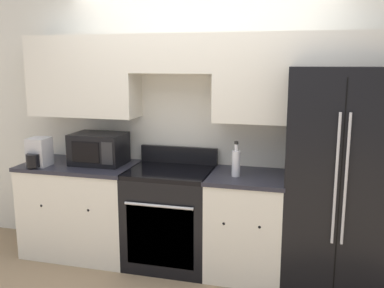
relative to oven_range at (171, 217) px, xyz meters
name	(u,v)px	position (x,y,z in m)	size (l,w,h in m)	color
ground_plane	(183,281)	(0.21, -0.31, -0.46)	(12.00, 12.00, 0.00)	#937A5B
wall_back	(201,105)	(0.22, 0.28, 1.01)	(8.00, 0.39, 2.60)	silver
lower_cabinets_left	(82,208)	(-0.91, 0.00, 0.00)	(1.08, 0.64, 0.90)	silver
lower_cabinets_right	(246,224)	(0.70, 0.00, 0.00)	(0.67, 0.64, 0.90)	silver
oven_range	(171,217)	(0.00, 0.00, 0.00)	(0.76, 0.65, 1.06)	black
refrigerator	(337,177)	(1.44, 0.07, 0.46)	(0.82, 0.80, 1.83)	black
microwave	(99,149)	(-0.73, 0.05, 0.59)	(0.49, 0.36, 0.30)	black
bottle	(236,162)	(0.61, -0.06, 0.57)	(0.07, 0.07, 0.30)	silver
electric_kettle	(38,153)	(-1.23, -0.18, 0.57)	(0.18, 0.26, 0.27)	#B7B7BC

